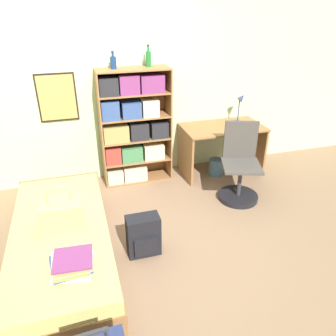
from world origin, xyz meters
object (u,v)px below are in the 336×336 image
object	(u,v)px
backpack	(143,236)
bookcase	(132,127)
book_stack_on_bed	(72,263)
bottle_brown	(148,58)
desk_chair	(239,175)
bed	(62,242)
bottle_green	(113,62)
waste_bin	(216,167)
desk	(222,141)
desk_lamp	(241,103)
handbag	(62,215)

from	to	relation	value
backpack	bookcase	bearing A→B (deg)	82.05
book_stack_on_bed	bottle_brown	bearing A→B (deg)	60.96
bookcase	desk_chair	xyz separation A→B (m)	(1.18, -0.85, -0.47)
bed	bookcase	world-z (taller)	bookcase
bottle_green	waste_bin	world-z (taller)	bottle_green
bottle_green	desk	world-z (taller)	bottle_green
bookcase	bottle_brown	xyz separation A→B (m)	(0.26, 0.05, 0.86)
desk_lamp	desk_chair	distance (m)	1.14
bookcase	desk_lamp	world-z (taller)	bookcase
bed	waste_bin	xyz separation A→B (m)	(2.15, 1.20, -0.08)
book_stack_on_bed	backpack	size ratio (longest dim) A/B	0.86
bottle_green	bottle_brown	bearing A→B (deg)	2.74
bookcase	waste_bin	world-z (taller)	bookcase
bed	backpack	xyz separation A→B (m)	(0.77, -0.14, 0.02)
book_stack_on_bed	bottle_green	bearing A→B (deg)	71.03
bookcase	waste_bin	distance (m)	1.35
bottle_green	backpack	size ratio (longest dim) A/B	0.48
bottle_brown	waste_bin	size ratio (longest dim) A/B	1.10
bottle_brown	bookcase	bearing A→B (deg)	-168.41
handbag	bed	bearing A→B (deg)	135.94
handbag	bookcase	world-z (taller)	bookcase
book_stack_on_bed	desk_chair	size ratio (longest dim) A/B	0.38
handbag	waste_bin	world-z (taller)	handbag
handbag	desk	size ratio (longest dim) A/B	0.39
desk_lamp	desk	bearing A→B (deg)	-158.83
desk_chair	bed	bearing A→B (deg)	-165.61
bookcase	bottle_brown	bearing A→B (deg)	11.59
book_stack_on_bed	bookcase	world-z (taller)	bookcase
bottle_brown	desk	xyz separation A→B (m)	(1.00, -0.19, -1.14)
bottle_green	waste_bin	bearing A→B (deg)	-10.00
book_stack_on_bed	desk_lamp	xyz separation A→B (m)	(2.45, 1.98, 0.55)
desk	desk_chair	distance (m)	0.74
bottle_brown	desk_lamp	world-z (taller)	bottle_brown
desk_lamp	backpack	size ratio (longest dim) A/B	0.98
bottle_green	waste_bin	distance (m)	2.03
bookcase	bed	bearing A→B (deg)	-125.08
bookcase	waste_bin	bearing A→B (deg)	-10.05
desk_lamp	bottle_brown	bearing A→B (deg)	176.71
bed	book_stack_on_bed	distance (m)	0.66
backpack	waste_bin	world-z (taller)	backpack
bookcase	bottle_green	xyz separation A→B (m)	(-0.19, 0.03, 0.84)
handbag	backpack	size ratio (longest dim) A/B	1.04
desk_chair	desk	bearing A→B (deg)	84.23
desk	desk_chair	size ratio (longest dim) A/B	1.17
bed	desk_lamp	xyz separation A→B (m)	(2.55, 1.39, 0.80)
backpack	waste_bin	xyz separation A→B (m)	(1.38, 1.34, -0.09)
handbag	book_stack_on_bed	xyz separation A→B (m)	(0.06, -0.56, -0.09)
desk	waste_bin	world-z (taller)	desk
book_stack_on_bed	bookcase	bearing A→B (deg)	66.18
book_stack_on_bed	bookcase	xyz separation A→B (m)	(0.89, 2.01, 0.33)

